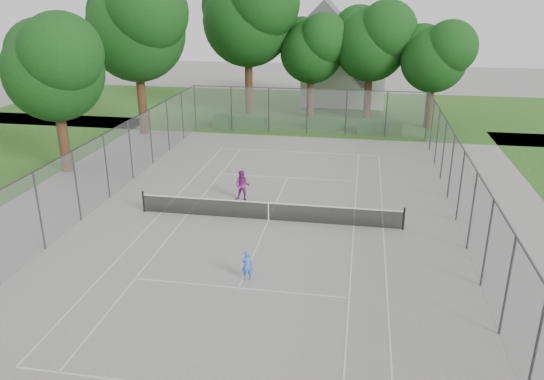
% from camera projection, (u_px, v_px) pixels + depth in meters
% --- Properties ---
extents(ground, '(120.00, 120.00, 0.00)m').
position_uv_depth(ground, '(269.00, 220.00, 25.78)').
color(ground, slate).
rests_on(ground, ground).
extents(grass_far, '(60.00, 20.00, 0.00)m').
position_uv_depth(grass_far, '(317.00, 110.00, 49.77)').
color(grass_far, '#254F16').
rests_on(grass_far, ground).
extents(court_markings, '(11.03, 23.83, 0.01)m').
position_uv_depth(court_markings, '(269.00, 220.00, 25.78)').
color(court_markings, beige).
rests_on(court_markings, ground).
extents(tennis_net, '(12.87, 0.10, 1.10)m').
position_uv_depth(tennis_net, '(268.00, 210.00, 25.61)').
color(tennis_net, black).
rests_on(tennis_net, ground).
extents(perimeter_fence, '(18.08, 34.08, 3.52)m').
position_uv_depth(perimeter_fence, '(268.00, 185.00, 25.15)').
color(perimeter_fence, '#38383D').
rests_on(perimeter_fence, ground).
extents(tree_far_left, '(8.80, 8.04, 12.65)m').
position_uv_depth(tree_far_left, '(249.00, 13.00, 44.75)').
color(tree_far_left, '#3A2215').
rests_on(tree_far_left, ground).
extents(tree_far_midleft, '(6.19, 5.65, 8.89)m').
position_uv_depth(tree_far_midleft, '(313.00, 46.00, 44.76)').
color(tree_far_midleft, '#3A2215').
rests_on(tree_far_midleft, ground).
extents(tree_far_midright, '(6.91, 6.31, 9.93)m').
position_uv_depth(tree_far_midright, '(372.00, 38.00, 43.45)').
color(tree_far_midright, '#3A2215').
rests_on(tree_far_midright, ground).
extents(tree_far_right, '(5.93, 5.41, 8.52)m').
position_uv_depth(tree_far_right, '(436.00, 54.00, 41.34)').
color(tree_far_right, '#3A2215').
rests_on(tree_far_right, ground).
extents(tree_side_back, '(8.35, 7.62, 12.00)m').
position_uv_depth(tree_side_back, '(136.00, 23.00, 38.65)').
color(tree_side_back, '#3A2215').
rests_on(tree_side_back, ground).
extents(tree_side_front, '(6.62, 6.05, 9.52)m').
position_uv_depth(tree_side_front, '(53.00, 64.00, 30.48)').
color(tree_side_front, '#3A2215').
rests_on(tree_side_front, ground).
extents(hedge_left, '(4.43, 1.33, 1.11)m').
position_uv_depth(hedge_left, '(242.00, 122.00, 42.93)').
color(hedge_left, '#1E4F19').
rests_on(hedge_left, ground).
extents(hedge_mid, '(2.99, 0.85, 0.94)m').
position_uv_depth(hedge_mid, '(325.00, 123.00, 42.79)').
color(hedge_mid, '#1E4F19').
rests_on(hedge_mid, ground).
extents(hedge_right, '(3.44, 1.26, 1.03)m').
position_uv_depth(hedge_right, '(379.00, 127.00, 41.35)').
color(hedge_right, '#1E4F19').
rests_on(hedge_right, ground).
extents(house, '(7.86, 6.09, 9.79)m').
position_uv_depth(house, '(344.00, 63.00, 51.56)').
color(house, beige).
rests_on(house, ground).
extents(girl_player, '(0.52, 0.43, 1.21)m').
position_uv_depth(girl_player, '(247.00, 265.00, 20.29)').
color(girl_player, blue).
rests_on(girl_player, ground).
extents(woman_player, '(0.83, 0.66, 1.65)m').
position_uv_depth(woman_player, '(242.00, 186.00, 27.96)').
color(woman_player, '#7B2973').
rests_on(woman_player, ground).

